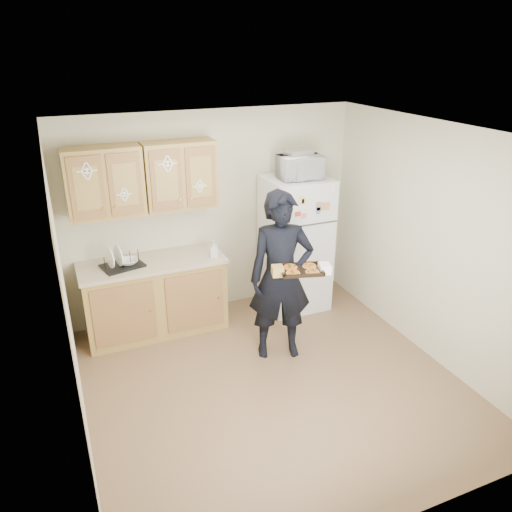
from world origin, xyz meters
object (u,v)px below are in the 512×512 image
object	(u,v)px
refrigerator	(295,244)
person	(281,277)
baking_tray	(301,271)
dish_rack	(122,259)
microwave	(300,167)

from	to	relation	value
refrigerator	person	world-z (taller)	person
baking_tray	dish_rack	distance (m)	2.01
baking_tray	microwave	distance (m)	1.51
microwave	baking_tray	bearing A→B (deg)	-113.67
person	baking_tray	distance (m)	0.35
person	dish_rack	xyz separation A→B (m)	(-1.48, 0.98, 0.06)
person	microwave	bearing A→B (deg)	69.49
baking_tray	dish_rack	world-z (taller)	baking_tray
person	dish_rack	world-z (taller)	person
person	baking_tray	bearing A→B (deg)	-58.49
refrigerator	person	distance (m)	1.15
baking_tray	dish_rack	size ratio (longest dim) A/B	0.96
microwave	dish_rack	world-z (taller)	microwave
refrigerator	person	xyz separation A→B (m)	(-0.65, -0.95, 0.07)
baking_tray	microwave	xyz separation A→B (m)	(0.58, 1.18, 0.73)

